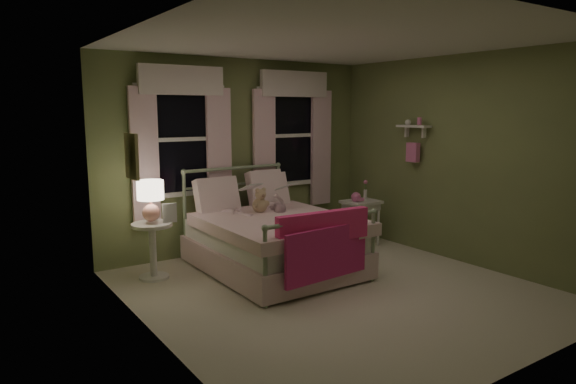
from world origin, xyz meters
TOP-DOWN VIEW (x-y plane):
  - room_shell at (0.00, 0.00)m, footprint 4.20×4.20m
  - bed at (-0.17, 0.99)m, footprint 1.58×2.04m
  - pink_throw at (-0.18, -0.02)m, footprint 1.10×0.21m
  - child_left at (-0.46, 1.43)m, footprint 0.27×0.20m
  - child_right at (0.10, 1.43)m, footprint 0.43×0.38m
  - book_left at (-0.46, 1.18)m, footprint 0.20×0.12m
  - book_right at (0.10, 1.18)m, footprint 0.23×0.19m
  - teddy_bear at (-0.18, 1.27)m, footprint 0.23×0.19m
  - nightstand_left at (-1.48, 1.49)m, footprint 0.46×0.46m
  - table_lamp at (-1.48, 1.49)m, footprint 0.30×0.30m
  - book_nightstand at (-1.38, 1.41)m, footprint 0.20×0.25m
  - nightstand_right at (1.47, 1.24)m, footprint 0.50×0.40m
  - pink_toy at (1.37, 1.23)m, footprint 0.14×0.20m
  - bud_vase at (1.59, 1.29)m, footprint 0.06×0.06m
  - window_left at (-0.85, 2.03)m, footprint 1.34×0.13m
  - window_right at (0.85, 2.03)m, footprint 1.34×0.13m
  - wall_shelf at (1.90, 0.70)m, footprint 0.15×0.50m
  - framed_picture at (-1.95, 0.60)m, footprint 0.03×0.32m

SIDE VIEW (x-z plane):
  - bed at x=-0.17m, z-range -0.22..0.97m
  - nightstand_left at x=-1.48m, z-range 0.09..0.74m
  - nightstand_right at x=1.47m, z-range 0.23..0.87m
  - pink_throw at x=-0.18m, z-range 0.26..0.96m
  - book_nightstand at x=-1.38m, z-range 0.65..0.67m
  - pink_toy at x=1.37m, z-range 0.64..0.78m
  - bud_vase at x=1.59m, z-range 0.65..0.93m
  - teddy_bear at x=-0.18m, z-range 0.63..0.95m
  - child_left at x=-0.46m, z-range 0.57..1.26m
  - book_right at x=0.10m, z-range 0.79..1.05m
  - child_right at x=0.10m, z-range 0.57..1.31m
  - table_lamp at x=-1.48m, z-range 0.72..1.19m
  - book_left at x=-0.46m, z-range 0.83..1.09m
  - room_shell at x=0.00m, z-range -0.80..3.40m
  - framed_picture at x=-1.95m, z-range 1.29..1.71m
  - wall_shelf at x=1.90m, z-range 1.22..1.82m
  - window_left at x=-0.85m, z-range 0.64..2.60m
  - window_right at x=0.85m, z-range 0.64..2.60m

